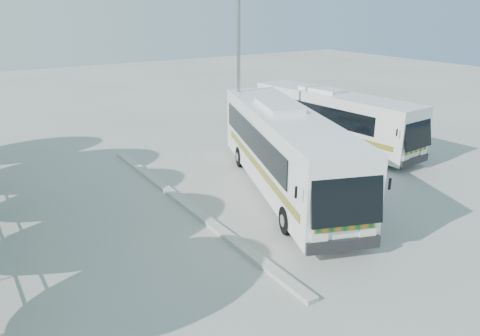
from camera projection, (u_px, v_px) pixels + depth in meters
ground at (258, 210)px, 18.94m from camera, size 100.00×100.00×0.00m
kerb_divider at (185, 203)px, 19.33m from camera, size 0.40×16.00×0.15m
coach_main at (285, 149)px, 20.28m from camera, size 6.68×12.77×3.52m
coach_adjacent at (333, 117)px, 26.88m from camera, size 3.15×11.28×3.09m
lamppost at (239, 64)px, 23.96m from camera, size 2.17×0.63×8.92m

